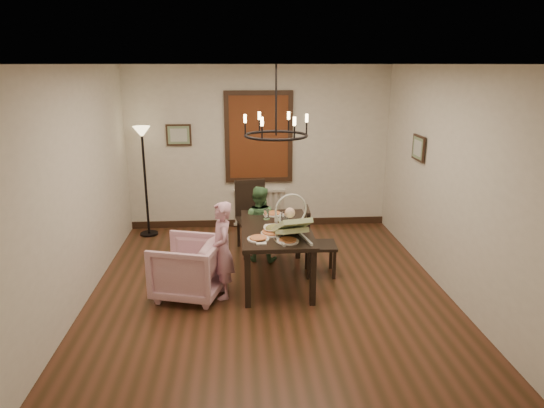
{
  "coord_description": "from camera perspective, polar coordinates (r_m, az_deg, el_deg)",
  "views": [
    {
      "loc": [
        -0.36,
        -5.78,
        2.8
      ],
      "look_at": [
        0.07,
        0.25,
        1.05
      ],
      "focal_mm": 32.0,
      "sensor_mm": 36.0,
      "label": 1
    }
  ],
  "objects": [
    {
      "name": "pizza_platter",
      "position": [
        6.08,
        0.06,
        -3.38
      ],
      "size": [
        0.3,
        0.3,
        0.04
      ],
      "primitive_type": "cylinder",
      "color": "tan",
      "rests_on": "dining_table"
    },
    {
      "name": "window_blinds",
      "position": [
        8.33,
        -1.57,
        7.86
      ],
      "size": [
        1.0,
        0.03,
        1.4
      ],
      "primitive_type": "cube",
      "color": "maroon",
      "rests_on": "room_shell"
    },
    {
      "name": "picture_back",
      "position": [
        8.39,
        -10.92,
        7.98
      ],
      "size": [
        0.42,
        0.03,
        0.36
      ],
      "primitive_type": "cube",
      "color": "black",
      "rests_on": "room_shell"
    },
    {
      "name": "elderly_woman",
      "position": [
        6.02,
        -5.9,
        -6.35
      ],
      "size": [
        0.31,
        0.41,
        1.01
      ],
      "primitive_type": "imported",
      "rotation": [
        0.0,
        0.0,
        -1.38
      ],
      "color": "#D495AB",
      "rests_on": "room_shell"
    },
    {
      "name": "room_shell",
      "position": [
        6.32,
        -0.7,
        3.33
      ],
      "size": [
        4.51,
        5.0,
        2.81
      ],
      "color": "#532C1C",
      "rests_on": "ground"
    },
    {
      "name": "chandelier",
      "position": [
        6.06,
        0.47,
        8.08
      ],
      "size": [
        0.8,
        0.8,
        0.04
      ],
      "primitive_type": "torus",
      "color": "black",
      "rests_on": "room_shell"
    },
    {
      "name": "drinking_glass",
      "position": [
        6.38,
        1.7,
        -2.02
      ],
      "size": [
        0.06,
        0.06,
        0.13
      ],
      "primitive_type": "cylinder",
      "color": "silver",
      "rests_on": "dining_table"
    },
    {
      "name": "armchair",
      "position": [
        6.15,
        -9.77,
        -7.41
      ],
      "size": [
        1.0,
        0.98,
        0.74
      ],
      "primitive_type": "imported",
      "rotation": [
        0.0,
        0.0,
        -1.85
      ],
      "color": "beige",
      "rests_on": "room_shell"
    },
    {
      "name": "chair_far",
      "position": [
        7.46,
        -2.23,
        -1.46
      ],
      "size": [
        0.56,
        0.56,
        1.09
      ],
      "primitive_type": null,
      "rotation": [
        0.0,
        0.0,
        0.19
      ],
      "color": "black",
      "rests_on": "room_shell"
    },
    {
      "name": "baby_bouncer",
      "position": [
        5.87,
        2.27,
        -2.36
      ],
      "size": [
        0.54,
        0.67,
        0.39
      ],
      "primitive_type": null,
      "rotation": [
        0.0,
        0.0,
        0.22
      ],
      "color": "#C0D894",
      "rests_on": "dining_table"
    },
    {
      "name": "radiator",
      "position": [
        8.62,
        -1.51,
        -0.36
      ],
      "size": [
        0.92,
        0.12,
        0.62
      ],
      "primitive_type": null,
      "color": "silver",
      "rests_on": "room_shell"
    },
    {
      "name": "picture_right",
      "position": [
        7.25,
        16.86,
        6.32
      ],
      "size": [
        0.03,
        0.42,
        0.36
      ],
      "primitive_type": "cube",
      "rotation": [
        0.0,
        0.0,
        1.57
      ],
      "color": "black",
      "rests_on": "room_shell"
    },
    {
      "name": "dining_table",
      "position": [
        6.37,
        0.45,
        -3.47
      ],
      "size": [
        0.9,
        1.6,
        0.75
      ],
      "rotation": [
        0.0,
        0.0,
        -0.0
      ],
      "color": "black",
      "rests_on": "room_shell"
    },
    {
      "name": "chair_right",
      "position": [
        6.65,
        5.74,
        -4.4
      ],
      "size": [
        0.44,
        0.44,
        0.95
      ],
      "primitive_type": null,
      "rotation": [
        0.0,
        0.0,
        1.52
      ],
      "color": "black",
      "rests_on": "room_shell"
    },
    {
      "name": "salad_bowl",
      "position": [
        6.15,
        0.29,
        -2.95
      ],
      "size": [
        0.34,
        0.34,
        0.08
      ],
      "primitive_type": "imported",
      "color": "white",
      "rests_on": "dining_table"
    },
    {
      "name": "seated_man",
      "position": [
        7.1,
        -1.58,
        -3.06
      ],
      "size": [
        0.53,
        0.46,
        0.93
      ],
      "primitive_type": "imported",
      "rotation": [
        0.0,
        0.0,
        2.89
      ],
      "color": "#477747",
      "rests_on": "room_shell"
    },
    {
      "name": "floor_lamp",
      "position": [
        8.3,
        -14.67,
        2.38
      ],
      "size": [
        0.3,
        0.3,
        1.8
      ],
      "primitive_type": null,
      "color": "black",
      "rests_on": "room_shell"
    }
  ]
}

